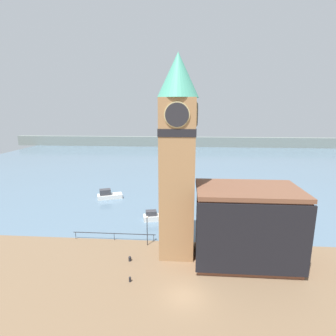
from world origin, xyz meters
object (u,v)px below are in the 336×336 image
Objects in this scene: boat_near at (155,217)px; mooring_bollard_far at (130,258)px; boat_far at (109,195)px; mooring_bollard_near at (130,279)px; pier_building at (246,225)px; clock_tower at (177,155)px; lamp_post at (147,225)px.

boat_near is 6.92× the size of mooring_bollard_far.
boat_far is 9.07× the size of mooring_bollard_near.
boat_near is at bearing 138.31° from pier_building.
clock_tower is 16.79m from boat_near.
boat_far reaches higher than boat_near.
boat_near is (-12.78, 11.39, -4.13)m from pier_building.
lamp_post reaches higher than boat_near.
lamp_post is (1.61, 4.06, 2.69)m from mooring_bollard_far.
mooring_bollard_near is (-0.67, -16.67, -0.32)m from boat_near.
boat_far reaches higher than mooring_bollard_near.
mooring_bollard_near is at bearing -127.33° from clock_tower.
boat_near is at bearing -64.17° from boat_far.
pier_building is 15.13m from mooring_bollard_near.
pier_building is 2.83× the size of lamp_post.
mooring_bollard_far is at bearing 102.49° from mooring_bollard_near.
boat_near reaches higher than mooring_bollard_far.
clock_tower reaches higher than boat_near.
clock_tower reaches higher than mooring_bollard_far.
mooring_bollard_far is (9.67, -23.15, -0.42)m from boat_far.
lamp_post is (0.72, 8.09, 2.69)m from mooring_bollard_near.
lamp_post reaches higher than boat_far.
pier_building is 13.16m from lamp_post.
boat_far is 25.09m from mooring_bollard_far.
boat_far is at bearing 137.64° from pier_building.
boat_far is 22.29m from lamp_post.
pier_building is 2.82× the size of boat_near.
lamp_post is (11.28, -19.09, 2.27)m from boat_far.
boat_far is at bearing 120.58° from lamp_post.
clock_tower reaches higher than lamp_post.
mooring_bollard_near is (10.56, -27.18, -0.42)m from boat_far.
mooring_bollard_near is at bearing -95.09° from lamp_post.
lamp_post reaches higher than mooring_bollard_far.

